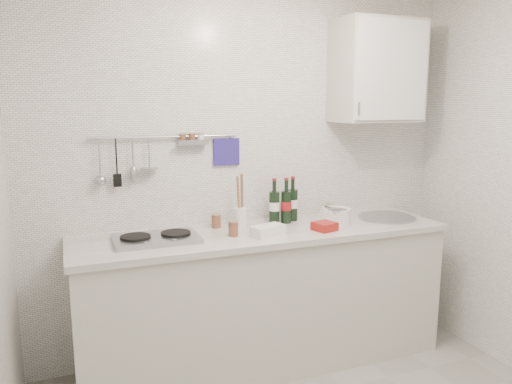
# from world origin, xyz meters

# --- Properties ---
(back_wall) EXTENTS (3.00, 0.02, 2.50)m
(back_wall) POSITION_xyz_m (0.00, 1.40, 1.25)
(back_wall) COLOR silver
(back_wall) RESTS_ON floor
(counter) EXTENTS (2.44, 0.64, 0.96)m
(counter) POSITION_xyz_m (0.01, 1.10, 0.43)
(counter) COLOR #B8B5AA
(counter) RESTS_ON floor
(wall_rail) EXTENTS (0.98, 0.09, 0.34)m
(wall_rail) POSITION_xyz_m (-0.60, 1.37, 1.43)
(wall_rail) COLOR #93969B
(wall_rail) RESTS_ON back_wall
(wall_cabinet) EXTENTS (0.60, 0.38, 0.70)m
(wall_cabinet) POSITION_xyz_m (0.90, 1.22, 1.95)
(wall_cabinet) COLOR #B8B5AA
(wall_cabinet) RESTS_ON back_wall
(plate_stack_hob) EXTENTS (0.27, 0.27, 0.02)m
(plate_stack_hob) POSITION_xyz_m (-0.77, 1.18, 0.93)
(plate_stack_hob) COLOR #434A98
(plate_stack_hob) RESTS_ON counter
(plate_stack_sink) EXTENTS (0.26, 0.25, 0.11)m
(plate_stack_sink) POSITION_xyz_m (0.52, 1.10, 0.97)
(plate_stack_sink) COLOR white
(plate_stack_sink) RESTS_ON counter
(wine_bottles) EXTENTS (0.23, 0.12, 0.31)m
(wine_bottles) POSITION_xyz_m (0.21, 1.26, 1.07)
(wine_bottles) COLOR black
(wine_bottles) RESTS_ON counter
(butter_dish) EXTENTS (0.24, 0.17, 0.06)m
(butter_dish) POSITION_xyz_m (-0.03, 0.97, 0.95)
(butter_dish) COLOR white
(butter_dish) RESTS_ON counter
(strawberry_punnet) EXTENTS (0.16, 0.16, 0.05)m
(strawberry_punnet) POSITION_xyz_m (0.36, 0.95, 0.95)
(strawberry_punnet) COLOR #AB2613
(strawberry_punnet) RESTS_ON counter
(utensil_crock) EXTENTS (0.09, 0.09, 0.36)m
(utensil_crock) POSITION_xyz_m (-0.11, 1.24, 1.00)
(utensil_crock) COLOR white
(utensil_crock) RESTS_ON counter
(jar_a) EXTENTS (0.07, 0.07, 0.10)m
(jar_a) POSITION_xyz_m (-0.27, 1.28, 0.97)
(jar_a) COLOR brown
(jar_a) RESTS_ON counter
(jar_b) EXTENTS (0.06, 0.06, 0.09)m
(jar_b) POSITION_xyz_m (0.62, 1.34, 0.96)
(jar_b) COLOR brown
(jar_b) RESTS_ON counter
(jar_c) EXTENTS (0.07, 0.07, 0.09)m
(jar_c) POSITION_xyz_m (0.55, 1.20, 0.96)
(jar_c) COLOR brown
(jar_c) RESTS_ON counter
(jar_d) EXTENTS (0.06, 0.06, 0.10)m
(jar_d) POSITION_xyz_m (-0.23, 1.04, 0.97)
(jar_d) COLOR brown
(jar_d) RESTS_ON counter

